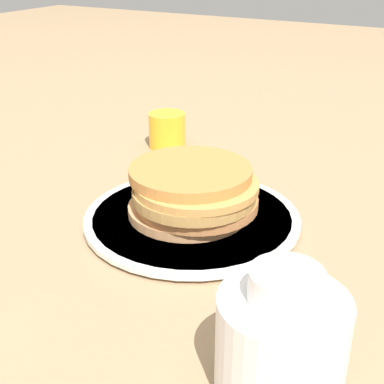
{
  "coord_description": "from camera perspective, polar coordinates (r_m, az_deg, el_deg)",
  "views": [
    {
      "loc": [
        0.55,
        0.34,
        0.36
      ],
      "look_at": [
        -0.01,
        0.03,
        0.05
      ],
      "focal_mm": 50.0,
      "sensor_mm": 36.0,
      "label": 1
    }
  ],
  "objects": [
    {
      "name": "ground_plane",
      "position": [
        0.74,
        -2.36,
        -3.27
      ],
      "size": [
        4.0,
        4.0,
        0.0
      ],
      "primitive_type": "plane",
      "color": "#9E7F5B"
    },
    {
      "name": "pancake_stack",
      "position": [
        0.72,
        0.12,
        -0.03
      ],
      "size": [
        0.18,
        0.18,
        0.07
      ],
      "color": "tan",
      "rests_on": "plate"
    },
    {
      "name": "juice_glass",
      "position": [
        1.0,
        -2.68,
        6.59
      ],
      "size": [
        0.07,
        0.07,
        0.07
      ],
      "color": "yellow",
      "rests_on": "ground_plane"
    },
    {
      "name": "cream_jug",
      "position": [
        0.47,
        9.49,
        -15.49
      ],
      "size": [
        0.11,
        0.11,
        0.12
      ],
      "color": "white",
      "rests_on": "ground_plane"
    },
    {
      "name": "plate",
      "position": [
        0.74,
        0.0,
        -2.81
      ],
      "size": [
        0.3,
        0.3,
        0.01
      ],
      "color": "silver",
      "rests_on": "ground_plane"
    }
  ]
}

